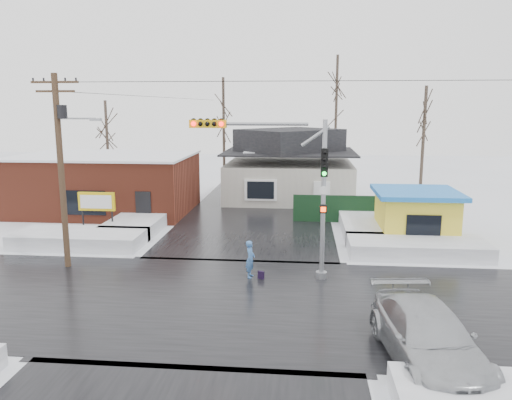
# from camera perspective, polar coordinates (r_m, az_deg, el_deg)

# --- Properties ---
(ground) EXTENTS (120.00, 120.00, 0.00)m
(ground) POSITION_cam_1_polar(r_m,az_deg,el_deg) (20.10, -3.94, -11.42)
(ground) COLOR white
(ground) RESTS_ON ground
(road_ns) EXTENTS (10.00, 120.00, 0.02)m
(road_ns) POSITION_cam_1_polar(r_m,az_deg,el_deg) (20.09, -3.94, -11.39)
(road_ns) COLOR black
(road_ns) RESTS_ON ground
(road_ew) EXTENTS (120.00, 10.00, 0.02)m
(road_ew) POSITION_cam_1_polar(r_m,az_deg,el_deg) (20.09, -3.94, -11.39)
(road_ew) COLOR black
(road_ew) RESTS_ON ground
(snowbank_nw) EXTENTS (7.00, 3.00, 0.80)m
(snowbank_nw) POSITION_cam_1_polar(r_m,az_deg,el_deg) (29.00, -19.50, -4.20)
(snowbank_nw) COLOR white
(snowbank_nw) RESTS_ON ground
(snowbank_ne) EXTENTS (7.00, 3.00, 0.80)m
(snowbank_ne) POSITION_cam_1_polar(r_m,az_deg,el_deg) (27.00, 17.90, -5.19)
(snowbank_ne) COLOR white
(snowbank_ne) RESTS_ON ground
(snowbank_nside_w) EXTENTS (3.00, 8.00, 0.80)m
(snowbank_nside_w) POSITION_cam_1_polar(r_m,az_deg,el_deg) (32.79, -12.67, -2.14)
(snowbank_nside_w) COLOR white
(snowbank_nside_w) RESTS_ON ground
(snowbank_nside_e) EXTENTS (3.00, 8.00, 0.80)m
(snowbank_nside_e) POSITION_cam_1_polar(r_m,az_deg,el_deg) (31.43, 12.41, -2.69)
(snowbank_nside_e) COLOR white
(snowbank_nside_e) RESTS_ON ground
(traffic_signal) EXTENTS (6.05, 0.68, 7.00)m
(traffic_signal) POSITION_cam_1_polar(r_m,az_deg,el_deg) (21.54, 3.59, 2.63)
(traffic_signal) COLOR gray
(traffic_signal) RESTS_ON ground
(utility_pole) EXTENTS (3.15, 0.44, 9.00)m
(utility_pole) POSITION_cam_1_polar(r_m,az_deg,el_deg) (24.60, -21.31, 4.28)
(utility_pole) COLOR #382619
(utility_pole) RESTS_ON ground
(brick_building) EXTENTS (12.20, 8.20, 4.12)m
(brick_building) POSITION_cam_1_polar(r_m,az_deg,el_deg) (37.53, -16.72, 1.89)
(brick_building) COLOR maroon
(brick_building) RESTS_ON ground
(marquee_sign) EXTENTS (2.20, 0.21, 2.55)m
(marquee_sign) POSITION_cam_1_polar(r_m,az_deg,el_deg) (30.89, -17.75, -0.30)
(marquee_sign) COLOR black
(marquee_sign) RESTS_ON ground
(house) EXTENTS (10.40, 8.40, 5.76)m
(house) POSITION_cam_1_polar(r_m,az_deg,el_deg) (40.67, 3.84, 3.75)
(house) COLOR beige
(house) RESTS_ON ground
(kiosk) EXTENTS (4.60, 4.60, 2.88)m
(kiosk) POSITION_cam_1_polar(r_m,az_deg,el_deg) (29.70, 17.75, -1.64)
(kiosk) COLOR yellow
(kiosk) RESTS_ON ground
(fence) EXTENTS (8.00, 0.12, 1.80)m
(fence) POSITION_cam_1_polar(r_m,az_deg,el_deg) (33.21, 11.18, -1.04)
(fence) COLOR black
(fence) RESTS_ON ground
(tree_far_left) EXTENTS (3.00, 3.00, 10.00)m
(tree_far_left) POSITION_cam_1_polar(r_m,az_deg,el_deg) (44.92, -3.75, 11.23)
(tree_far_left) COLOR #332821
(tree_far_left) RESTS_ON ground
(tree_far_mid) EXTENTS (3.00, 3.00, 12.00)m
(tree_far_mid) POSITION_cam_1_polar(r_m,az_deg,el_deg) (46.48, 9.23, 13.06)
(tree_far_mid) COLOR #332821
(tree_far_mid) RESTS_ON ground
(tree_far_right) EXTENTS (3.00, 3.00, 9.00)m
(tree_far_right) POSITION_cam_1_polar(r_m,az_deg,el_deg) (39.37, 18.76, 9.60)
(tree_far_right) COLOR #332821
(tree_far_right) RESTS_ON ground
(tree_far_west) EXTENTS (3.00, 3.00, 8.00)m
(tree_far_west) POSITION_cam_1_polar(r_m,az_deg,el_deg) (45.69, -16.76, 8.80)
(tree_far_west) COLOR #332821
(tree_far_west) RESTS_ON ground
(pedestrian) EXTENTS (0.46, 0.65, 1.68)m
(pedestrian) POSITION_cam_1_polar(r_m,az_deg,el_deg) (22.33, -0.66, -6.80)
(pedestrian) COLOR #3E6EAF
(pedestrian) RESTS_ON ground
(car) EXTENTS (3.09, 6.09, 1.69)m
(car) POSITION_cam_1_polar(r_m,az_deg,el_deg) (16.08, 19.02, -14.61)
(car) COLOR #ADB0B4
(car) RESTS_ON ground
(shopping_bag) EXTENTS (0.30, 0.23, 0.35)m
(shopping_bag) POSITION_cam_1_polar(r_m,az_deg,el_deg) (22.31, 0.58, -8.62)
(shopping_bag) COLOR black
(shopping_bag) RESTS_ON ground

